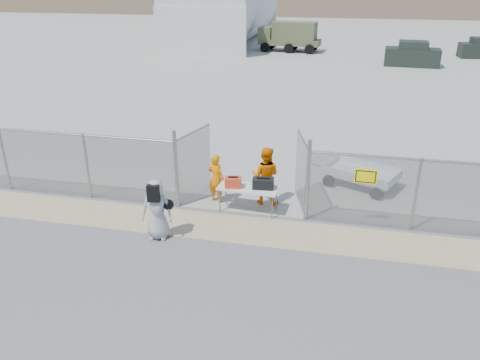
% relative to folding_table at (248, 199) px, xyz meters
% --- Properties ---
extents(ground, '(160.00, 160.00, 0.00)m').
position_rel_folding_table_xyz_m(ground, '(-0.21, -2.21, -0.39)').
color(ground, '#595757').
extents(tarmac_inside, '(160.00, 80.00, 0.01)m').
position_rel_folding_table_xyz_m(tarmac_inside, '(-0.21, 39.79, -0.39)').
color(tarmac_inside, '#9D9C8F').
rests_on(tarmac_inside, ground).
extents(dirt_strip, '(44.00, 1.60, 0.01)m').
position_rel_folding_table_xyz_m(dirt_strip, '(-0.21, -1.21, -0.39)').
color(dirt_strip, tan).
rests_on(dirt_strip, ground).
extents(chain_link_fence, '(40.00, 0.20, 2.20)m').
position_rel_folding_table_xyz_m(chain_link_fence, '(-0.21, -0.21, 0.71)').
color(chain_link_fence, gray).
rests_on(chain_link_fence, ground).
extents(quonset_hangar, '(9.00, 18.00, 8.00)m').
position_rel_folding_table_xyz_m(quonset_hangar, '(-10.21, 37.79, 3.61)').
color(quonset_hangar, silver).
rests_on(quonset_hangar, ground).
extents(folding_table, '(1.89, 0.89, 0.79)m').
position_rel_folding_table_xyz_m(folding_table, '(0.00, 0.00, 0.00)').
color(folding_table, silver).
rests_on(folding_table, ground).
extents(orange_bag, '(0.53, 0.40, 0.31)m').
position_rel_folding_table_xyz_m(orange_bag, '(-0.46, -0.07, 0.55)').
color(orange_bag, red).
rests_on(orange_bag, folding_table).
extents(black_duffel, '(0.66, 0.43, 0.31)m').
position_rel_folding_table_xyz_m(black_duffel, '(0.45, 0.04, 0.55)').
color(black_duffel, black).
rests_on(black_duffel, folding_table).
extents(security_worker_left, '(0.69, 0.56, 1.61)m').
position_rel_folding_table_xyz_m(security_worker_left, '(-1.12, 0.40, 0.41)').
color(security_worker_left, orange).
rests_on(security_worker_left, ground).
extents(security_worker_right, '(0.94, 0.75, 1.87)m').
position_rel_folding_table_xyz_m(security_worker_right, '(0.41, 0.65, 0.54)').
color(security_worker_right, orange).
rests_on(security_worker_right, ground).
extents(visitor, '(0.90, 0.63, 1.74)m').
position_rel_folding_table_xyz_m(visitor, '(-2.11, -2.12, 0.48)').
color(visitor, '#A2A2A2').
rests_on(visitor, ground).
extents(utility_trailer, '(3.50, 2.75, 0.76)m').
position_rel_folding_table_xyz_m(utility_trailer, '(3.41, 2.61, -0.01)').
color(utility_trailer, silver).
rests_on(utility_trailer, ground).
extents(military_truck, '(5.91, 2.66, 2.73)m').
position_rel_folding_table_xyz_m(military_truck, '(-2.70, 33.24, 0.97)').
color(military_truck, '#565D3A').
rests_on(military_truck, ground).
extents(parked_vehicle_near, '(4.31, 2.18, 1.90)m').
position_rel_folding_table_xyz_m(parked_vehicle_near, '(7.79, 27.53, 0.56)').
color(parked_vehicle_near, black).
rests_on(parked_vehicle_near, ground).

